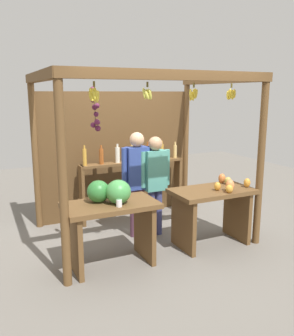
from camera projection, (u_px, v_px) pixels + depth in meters
name	position (u px, v px, depth m)	size (l,w,h in m)	color
ground_plane	(142.00, 234.00, 5.54)	(12.00, 12.00, 0.00)	slate
market_stall	(129.00, 140.00, 5.63)	(2.87, 2.11, 2.40)	brown
fruit_counter_left	(110.00, 212.00, 4.42)	(1.15, 0.64, 1.11)	brown
fruit_counter_right	(213.00, 204.00, 5.07)	(1.15, 0.64, 0.98)	brown
bottle_shelf_unit	(132.00, 173.00, 6.11)	(1.84, 0.22, 1.33)	brown
vendor_man	(137.00, 175.00, 5.28)	(0.48, 0.21, 1.58)	#553143
vendor_woman	(155.00, 178.00, 5.34)	(0.48, 0.21, 1.52)	navy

